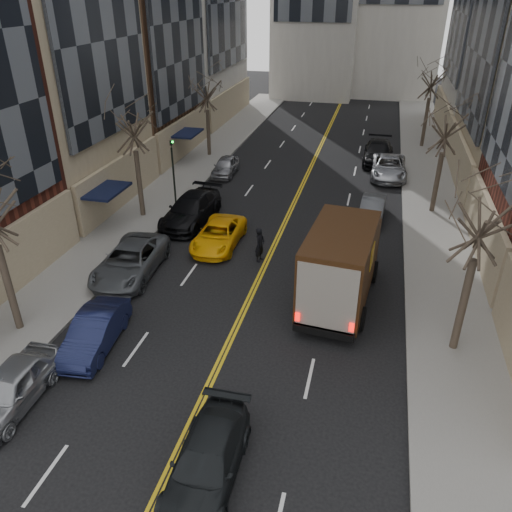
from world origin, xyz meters
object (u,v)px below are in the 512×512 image
Objects in this scene: ups_truck at (341,264)px; observer_sedan at (207,461)px; pedestrian at (260,245)px; taxi at (219,235)px.

ups_truck reaches higher than observer_sedan.
pedestrian reaches higher than observer_sedan.
observer_sedan is (-2.81, -10.38, -1.25)m from ups_truck.
pedestrian is (2.62, -1.14, 0.27)m from taxi.
ups_truck is at bearing -29.55° from taxi.
observer_sedan is 0.97× the size of taxi.
pedestrian reaches higher than taxi.
ups_truck is 1.55× the size of observer_sedan.
ups_truck is at bearing -109.23° from pedestrian.
ups_truck is 1.50× the size of taxi.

